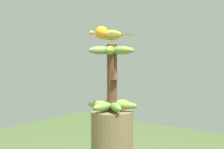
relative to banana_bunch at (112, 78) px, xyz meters
The scene contains 2 objects.
banana_bunch is the anchor object (origin of this frame).
perched_bird 0.23m from the banana_bunch, 40.34° to the right, with size 0.15×0.20×0.09m.
Camera 1 is at (1.32, 1.01, 1.38)m, focal length 52.16 mm.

